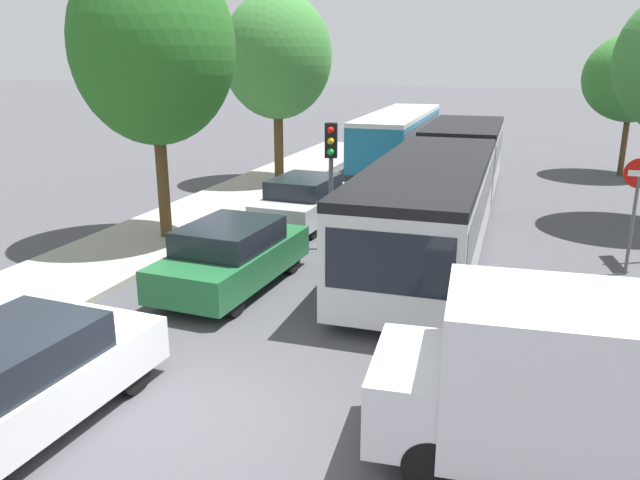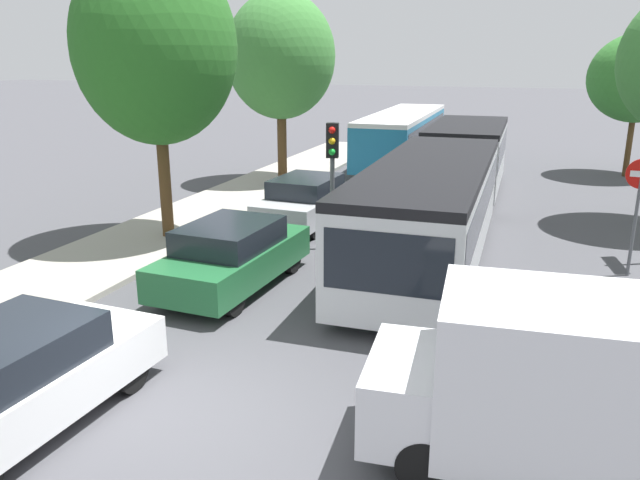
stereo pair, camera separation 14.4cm
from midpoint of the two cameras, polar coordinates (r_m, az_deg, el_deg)
name	(u,v)px [view 1 (the left image)]	position (r m, az deg, el deg)	size (l,w,h in m)	color
ground_plane	(187,417)	(9.70, -12.51, -15.54)	(200.00, 200.00, 0.00)	#47474C
kerb_strip_left	(216,206)	(21.83, -9.68, 3.05)	(3.20, 33.39, 0.14)	#9E998E
articulated_bus	(446,179)	(19.29, 11.25, 5.53)	(3.04, 17.56, 2.60)	silver
city_bus_rear	(399,133)	(31.19, 7.06, 9.65)	(2.74, 11.22, 2.40)	teal
queued_car_white	(17,381)	(9.80, -26.36, -11.47)	(2.07, 4.47, 1.52)	white
queued_car_green	(232,255)	(14.11, -8.33, -1.41)	(2.08, 4.49, 1.53)	#236638
queued_car_silver	(305,201)	(19.31, -1.59, 3.63)	(2.05, 4.43, 1.51)	#B7BABF
white_van	(594,384)	(8.46, 23.31, -11.96)	(5.15, 2.37, 2.31)	silver
traffic_light	(331,158)	(16.49, 0.76, 7.53)	(0.37, 0.39, 3.40)	#56595E
no_entry_sign	(636,198)	(16.29, 26.70, 3.41)	(0.70, 0.08, 2.82)	#56595E
tree_left_mid	(153,47)	(17.64, -15.26, 16.70)	(4.30, 4.30, 7.89)	#51381E
tree_left_far	(279,60)	(25.51, -3.94, 16.14)	(4.31, 4.31, 7.49)	#51381E
tree_right_far	(633,78)	(30.05, 26.59, 13.12)	(4.07, 4.07, 6.01)	#51381E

